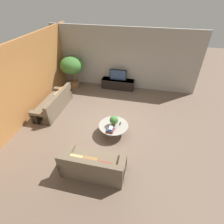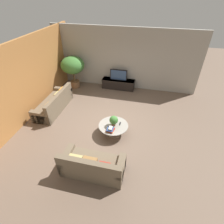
% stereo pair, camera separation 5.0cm
% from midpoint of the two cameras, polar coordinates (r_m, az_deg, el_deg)
% --- Properties ---
extents(ground_plane, '(24.00, 24.00, 0.00)m').
position_cam_midpoint_polar(ground_plane, '(7.07, -1.34, -3.54)').
color(ground_plane, brown).
extents(back_wall_stone, '(7.40, 0.12, 3.00)m').
position_cam_midpoint_polar(back_wall_stone, '(9.13, 3.87, 16.89)').
color(back_wall_stone, '#A39E93').
rests_on(back_wall_stone, ground).
extents(side_wall_left, '(0.12, 7.40, 3.00)m').
position_cam_midpoint_polar(side_wall_left, '(7.79, -25.40, 9.86)').
color(side_wall_left, '#B2753D').
rests_on(side_wall_left, ground).
extents(media_console, '(1.70, 0.50, 0.50)m').
position_cam_midpoint_polar(media_console, '(9.36, 2.25, 9.16)').
color(media_console, black).
rests_on(media_console, ground).
extents(television, '(0.86, 0.13, 0.55)m').
position_cam_midpoint_polar(television, '(9.14, 2.32, 12.00)').
color(television, black).
rests_on(television, media_console).
extents(coffee_table, '(1.08, 1.08, 0.39)m').
position_cam_midpoint_polar(coffee_table, '(6.43, 0.69, -5.11)').
color(coffee_table, '#756656').
rests_on(coffee_table, ground).
extents(couch_by_wall, '(0.84, 2.18, 0.84)m').
position_cam_midpoint_polar(couch_by_wall, '(8.06, -18.14, 2.57)').
color(couch_by_wall, brown).
rests_on(couch_by_wall, ground).
extents(couch_near_entry, '(1.83, 0.84, 0.84)m').
position_cam_midpoint_polar(couch_near_entry, '(5.31, -6.13, -17.07)').
color(couch_near_entry, brown).
rests_on(couch_near_entry, ground).
extents(potted_palm_tall, '(1.18, 1.18, 1.65)m').
position_cam_midpoint_polar(potted_palm_tall, '(9.35, -12.54, 14.37)').
color(potted_palm_tall, brown).
rests_on(potted_palm_tall, ground).
extents(potted_plant_tabletop, '(0.31, 0.31, 0.40)m').
position_cam_midpoint_polar(potted_plant_tabletop, '(6.21, 0.80, -2.73)').
color(potted_plant_tabletop, brown).
rests_on(potted_plant_tabletop, coffee_table).
extents(book_stack, '(0.29, 0.31, 0.15)m').
position_cam_midpoint_polar(book_stack, '(6.10, -0.32, -5.69)').
color(book_stack, gold).
rests_on(book_stack, coffee_table).
extents(remote_black, '(0.04, 0.16, 0.02)m').
position_cam_midpoint_polar(remote_black, '(6.42, 2.86, -3.81)').
color(remote_black, black).
rests_on(remote_black, coffee_table).
extents(remote_silver, '(0.14, 0.15, 0.02)m').
position_cam_midpoint_polar(remote_silver, '(6.58, 1.85, -2.58)').
color(remote_silver, gray).
rests_on(remote_silver, coffee_table).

